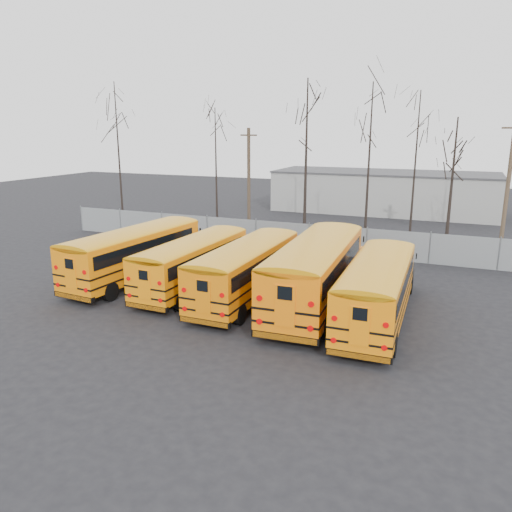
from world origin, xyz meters
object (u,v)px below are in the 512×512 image
at_px(bus_b, 195,259).
at_px(utility_pole_left, 249,181).
at_px(bus_d, 317,267).
at_px(utility_pole_right, 508,186).
at_px(bus_a, 137,249).
at_px(bus_e, 378,285).
at_px(bus_c, 248,266).

bearing_deg(bus_b, utility_pole_left, 103.78).
height_order(bus_b, utility_pole_left, utility_pole_left).
xyz_separation_m(bus_d, utility_pole_left, (-9.86, 14.49, 2.38)).
relative_size(bus_b, utility_pole_right, 1.12).
xyz_separation_m(bus_b, utility_pole_right, (15.64, 15.08, 3.00)).
distance_m(bus_a, utility_pole_right, 24.68).
relative_size(bus_a, bus_b, 1.10).
bearing_deg(utility_pole_left, utility_pole_right, 12.82).
relative_size(bus_d, bus_e, 1.14).
distance_m(bus_a, bus_d, 10.56).
relative_size(bus_e, utility_pole_left, 1.26).
bearing_deg(bus_e, utility_pole_right, 68.78).
xyz_separation_m(bus_a, bus_c, (7.07, -0.54, -0.07)).
bearing_deg(utility_pole_left, bus_c, -56.03).
xyz_separation_m(bus_b, utility_pole_left, (-3.08, 14.37, 2.70)).
height_order(utility_pole_left, utility_pole_right, utility_pole_right).
height_order(bus_b, bus_c, bus_c).
distance_m(bus_c, bus_d, 3.51).
distance_m(bus_c, utility_pole_right, 20.03).
bearing_deg(bus_a, bus_c, 0.28).
bearing_deg(utility_pole_left, bus_d, -45.10).
bearing_deg(bus_a, bus_d, 3.37).
height_order(bus_a, bus_c, bus_a).
xyz_separation_m(bus_a, bus_e, (13.62, -1.26, -0.06)).
bearing_deg(bus_c, utility_pole_left, 113.74).
relative_size(bus_d, utility_pole_left, 1.43).
height_order(bus_e, utility_pole_left, utility_pole_left).
bearing_deg(bus_d, utility_pole_right, 57.18).
bearing_deg(bus_b, bus_d, 0.69).
height_order(bus_b, bus_d, bus_d).
xyz_separation_m(bus_c, utility_pole_right, (12.35, 15.50, 2.92)).
xyz_separation_m(bus_a, bus_d, (10.56, -0.24, 0.18)).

